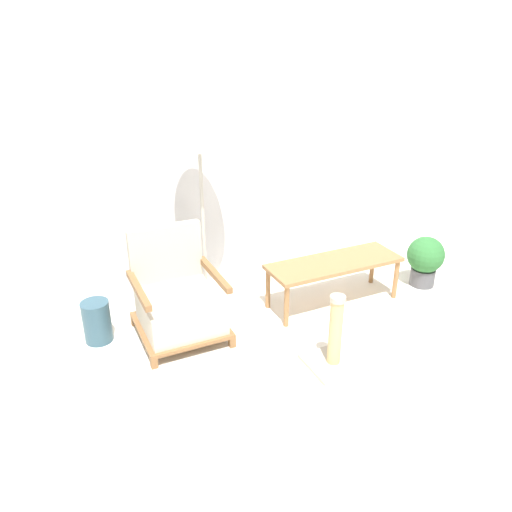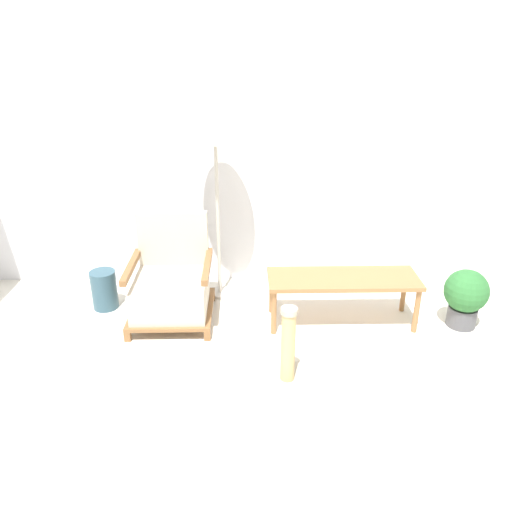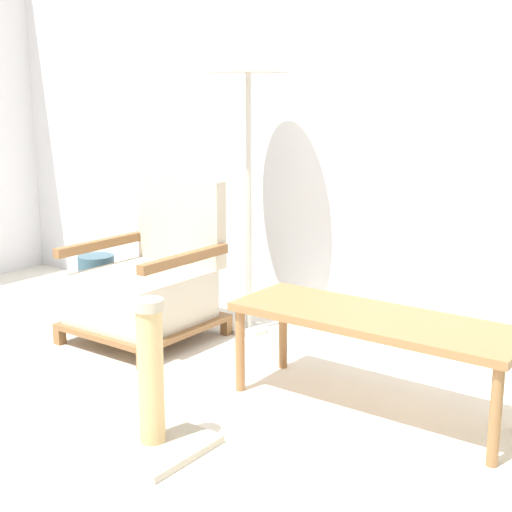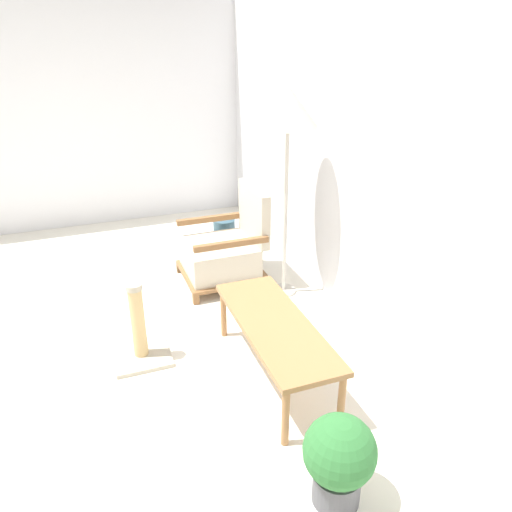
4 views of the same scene
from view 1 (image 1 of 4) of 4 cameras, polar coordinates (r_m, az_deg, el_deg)
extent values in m
plane|color=silver|center=(3.53, 12.37, -16.65)|extent=(14.00, 14.00, 0.00)
cube|color=silver|center=(4.65, -2.57, 12.83)|extent=(8.00, 0.06, 2.70)
cube|color=brown|center=(3.85, -11.59, -11.85)|extent=(0.05, 0.05, 0.08)
cube|color=brown|center=(4.00, -2.75, -9.78)|extent=(0.05, 0.05, 0.08)
cube|color=brown|center=(4.38, -13.76, -7.15)|extent=(0.05, 0.05, 0.08)
cube|color=brown|center=(4.51, -5.97, -5.52)|extent=(0.05, 0.05, 0.08)
cube|color=brown|center=(4.14, -8.58, -7.78)|extent=(0.68, 0.70, 0.03)
cube|color=#BCB29E|center=(4.05, -8.63, -6.18)|extent=(0.60, 0.60, 0.26)
cube|color=#BCB29E|center=(4.16, -10.31, 0.35)|extent=(0.60, 0.08, 0.48)
cube|color=brown|center=(3.88, -13.30, -3.77)|extent=(0.05, 0.64, 0.05)
cube|color=brown|center=(4.03, -4.75, -2.07)|extent=(0.05, 0.64, 0.05)
cylinder|color=#B7B2A8|center=(4.64, -5.67, -4.99)|extent=(0.21, 0.21, 0.03)
cylinder|color=#B7B2A8|center=(4.34, -6.05, 3.20)|extent=(0.03, 0.03, 1.40)
cone|color=#B2AD9E|center=(4.11, -6.59, 14.30)|extent=(0.47, 0.47, 0.30)
cube|color=olive|center=(4.48, 8.96, -0.79)|extent=(1.22, 0.43, 0.04)
cylinder|color=olive|center=(4.17, 3.50, -5.75)|extent=(0.04, 0.04, 0.38)
cylinder|color=olive|center=(4.77, 15.68, -2.58)|extent=(0.04, 0.04, 0.38)
cylinder|color=olive|center=(4.44, 1.38, -3.72)|extent=(0.04, 0.04, 0.38)
cylinder|color=olive|center=(5.01, 13.17, -0.97)|extent=(0.04, 0.04, 0.38)
cylinder|color=#2D4C5B|center=(4.19, -17.72, -7.15)|extent=(0.22, 0.22, 0.35)
cylinder|color=#4C4C51|center=(5.14, 18.48, -2.25)|extent=(0.24, 0.24, 0.17)
sphere|color=#2D6B33|center=(5.04, 18.83, 0.14)|extent=(0.35, 0.35, 0.35)
cube|color=#B2A893|center=(3.86, 8.78, -12.00)|extent=(0.39, 0.39, 0.03)
cylinder|color=tan|center=(3.70, 9.05, -8.60)|extent=(0.10, 0.10, 0.52)
cylinder|color=#B2A893|center=(3.56, 9.35, -4.85)|extent=(0.11, 0.11, 0.04)
camera|label=2|loc=(1.58, 75.62, 2.62)|focal=35.00mm
camera|label=3|loc=(3.81, 50.49, 0.40)|focal=50.00mm
camera|label=4|loc=(5.32, 41.69, 17.08)|focal=35.00mm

